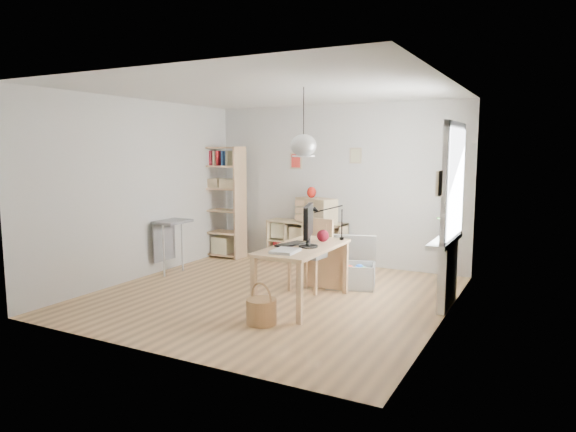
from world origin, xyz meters
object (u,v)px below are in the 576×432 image
at_px(storage_chest, 352,270).
at_px(drawer_chest, 316,210).
at_px(desk, 303,253).
at_px(chair, 312,249).
at_px(tall_bookshelf, 222,197).
at_px(monitor, 308,223).
at_px(cube_shelf, 306,245).

xyz_separation_m(storage_chest, drawer_chest, (-1.06, 1.08, 0.70)).
xyz_separation_m(desk, chair, (-0.20, 0.71, -0.10)).
xyz_separation_m(desk, drawer_chest, (-0.82, 2.19, 0.27)).
relative_size(tall_bookshelf, monitor, 3.39).
bearing_deg(drawer_chest, chair, -43.93).
height_order(tall_bookshelf, chair, tall_bookshelf).
bearing_deg(tall_bookshelf, cube_shelf, 10.19).
height_order(tall_bookshelf, drawer_chest, tall_bookshelf).
height_order(cube_shelf, chair, chair).
bearing_deg(monitor, storage_chest, 63.28).
xyz_separation_m(chair, storage_chest, (0.45, 0.39, -0.33)).
xyz_separation_m(desk, monitor, (0.09, -0.03, 0.39)).
bearing_deg(chair, storage_chest, 46.90).
bearing_deg(chair, cube_shelf, 123.84).
relative_size(desk, cube_shelf, 1.07).
bearing_deg(storage_chest, desk, -118.02).
xyz_separation_m(tall_bookshelf, chair, (2.38, -1.24, -0.53)).
bearing_deg(monitor, cube_shelf, 97.11).
relative_size(monitor, drawer_chest, 0.82).
bearing_deg(cube_shelf, drawer_chest, -11.44).
height_order(desk, drawer_chest, drawer_chest).
xyz_separation_m(cube_shelf, tall_bookshelf, (-1.56, -0.28, 0.79)).
height_order(cube_shelf, monitor, monitor).
distance_m(chair, storage_chest, 0.68).
bearing_deg(monitor, chair, 92.25).
distance_m(cube_shelf, drawer_chest, 0.66).
xyz_separation_m(tall_bookshelf, storage_chest, (2.83, -0.84, -0.86)).
bearing_deg(tall_bookshelf, storage_chest, -16.59).
xyz_separation_m(desk, storage_chest, (0.24, 1.11, -0.43)).
height_order(desk, chair, chair).
xyz_separation_m(cube_shelf, chair, (0.82, -1.52, 0.26)).
bearing_deg(storage_chest, chair, -154.21).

